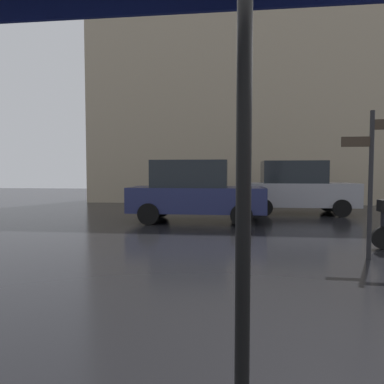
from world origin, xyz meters
name	(u,v)px	position (x,y,z in m)	size (l,w,h in m)	color
ground_plane	(314,370)	(0.00, 0.00, 0.00)	(60.00, 60.00, 0.00)	black
parked_car_left	(195,191)	(-1.84, 8.24, 0.98)	(4.24, 1.94, 1.95)	#1E234C
parked_car_right	(296,188)	(1.75, 10.72, 1.00)	(4.12, 1.92, 2.00)	gray
street_signpost	(371,169)	(1.82, 3.80, 1.63)	(1.08, 0.08, 2.67)	black
building_block	(246,68)	(0.00, 16.07, 7.05)	(16.45, 2.89, 14.11)	gray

